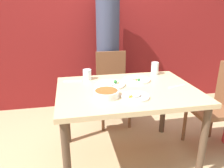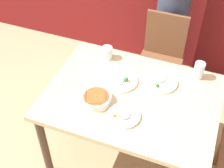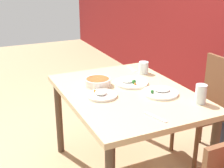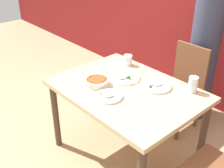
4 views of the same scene
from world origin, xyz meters
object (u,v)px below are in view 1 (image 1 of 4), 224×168
at_px(chair_adult_spot, 113,85).
at_px(person_adult, 108,55).
at_px(plate_rice_adult, 136,79).
at_px(chair_child_spot, 217,105).
at_px(bowl_curry, 106,93).
at_px(glass_water_tall, 155,68).

bearing_deg(chair_adult_spot, person_adult, 90.00).
relative_size(chair_adult_spot, plate_rice_adult, 3.40).
xyz_separation_m(chair_child_spot, person_adult, (-0.92, 1.10, 0.32)).
height_order(chair_child_spot, bowl_curry, chair_child_spot).
height_order(chair_child_spot, glass_water_tall, chair_child_spot).
height_order(chair_adult_spot, person_adult, person_adult).
xyz_separation_m(chair_adult_spot, plate_rice_adult, (0.11, -0.59, 0.26)).
bearing_deg(chair_child_spot, plate_rice_adult, -103.48).
xyz_separation_m(chair_child_spot, bowl_curry, (-1.16, -0.16, 0.28)).
distance_m(chair_adult_spot, person_adult, 0.45).
xyz_separation_m(bowl_curry, glass_water_tall, (0.61, 0.51, 0.04)).
distance_m(chair_child_spot, plate_rice_adult, 0.87).
bearing_deg(bowl_curry, chair_adult_spot, 75.49).
height_order(person_adult, plate_rice_adult, person_adult).
distance_m(person_adult, plate_rice_adult, 0.92).
relative_size(bowl_curry, glass_water_tall, 1.55).
distance_m(chair_adult_spot, chair_child_spot, 1.20).
height_order(person_adult, bowl_curry, person_adult).
distance_m(chair_adult_spot, plate_rice_adult, 0.65).
xyz_separation_m(chair_child_spot, glass_water_tall, (-0.55, 0.35, 0.31)).
bearing_deg(chair_adult_spot, plate_rice_adult, -78.98).
bearing_deg(glass_water_tall, chair_child_spot, -32.43).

